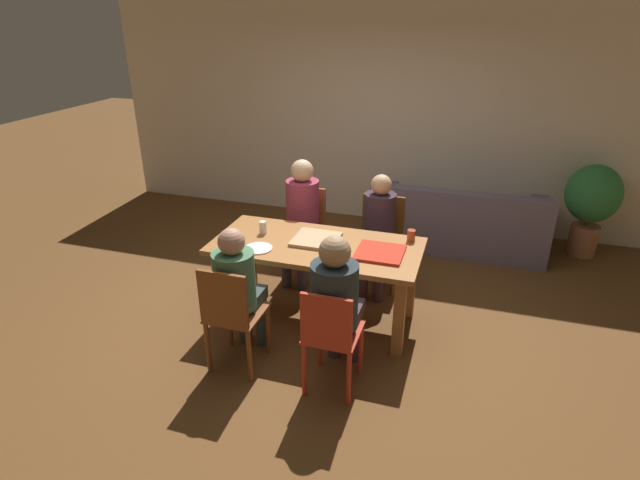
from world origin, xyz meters
TOP-DOWN VIEW (x-y plane):
  - ground_plane at (0.00, 0.00)m, footprint 20.00×20.00m
  - back_wall at (0.00, 2.68)m, footprint 7.31×0.12m
  - dining_table at (0.00, 0.00)m, footprint 1.82×0.85m
  - chair_0 at (0.39, 0.89)m, footprint 0.46×0.43m
  - person_0 at (0.39, 0.74)m, footprint 0.31×0.52m
  - chair_1 at (-0.40, -0.88)m, footprint 0.41×0.42m
  - person_1 at (-0.40, -0.74)m, footprint 0.32×0.49m
  - chair_2 at (0.39, -0.90)m, footprint 0.39×0.42m
  - person_2 at (0.39, -0.76)m, footprint 0.34×0.55m
  - chair_3 at (-0.40, 0.86)m, footprint 0.38×0.43m
  - person_3 at (-0.40, 0.73)m, footprint 0.34×0.51m
  - pizza_box_0 at (-0.02, 0.06)m, footprint 0.39×0.39m
  - pizza_box_1 at (0.56, -0.03)m, footprint 0.39×0.39m
  - plate_0 at (-0.73, -0.17)m, footprint 0.21×0.21m
  - plate_1 at (-0.44, -0.24)m, footprint 0.24×0.24m
  - drinking_glass_0 at (-0.53, 0.07)m, footprint 0.07×0.07m
  - drinking_glass_1 at (0.77, 0.31)m, footprint 0.07×0.07m
  - couch at (1.11, 2.00)m, footprint 2.00×0.83m
  - potted_plant at (2.53, 2.25)m, footprint 0.60×0.60m

SIDE VIEW (x-z plane):
  - ground_plane at x=0.00m, z-range 0.00..0.00m
  - couch at x=1.11m, z-range -0.11..0.68m
  - chair_3 at x=-0.40m, z-range 0.03..0.96m
  - chair_0 at x=0.39m, z-range 0.04..0.96m
  - chair_2 at x=0.39m, z-range 0.06..0.95m
  - chair_1 at x=-0.40m, z-range 0.05..0.98m
  - dining_table at x=0.00m, z-range 0.27..1.03m
  - potted_plant at x=2.53m, z-range 0.13..1.21m
  - person_0 at x=0.39m, z-range 0.10..1.30m
  - person_1 at x=-0.40m, z-range 0.11..1.29m
  - person_2 at x=0.39m, z-range 0.11..1.36m
  - person_3 at x=-0.40m, z-range 0.12..1.39m
  - plate_1 at x=-0.44m, z-range 0.77..0.78m
  - plate_0 at x=-0.73m, z-range 0.76..0.79m
  - pizza_box_1 at x=0.56m, z-range 0.77..0.79m
  - pizza_box_0 at x=-0.02m, z-range 0.77..0.80m
  - drinking_glass_1 at x=0.77m, z-range 0.77..0.87m
  - drinking_glass_0 at x=-0.53m, z-range 0.77..0.88m
  - back_wall at x=0.00m, z-range 0.00..2.94m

